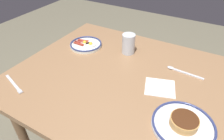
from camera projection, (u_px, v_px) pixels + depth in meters
dining_table at (122, 88)px, 1.17m from camera, size 1.20×1.00×0.76m
plate_near_main at (86, 44)px, 1.38m from camera, size 0.22×0.22×0.04m
plate_center_pancakes at (183, 124)px, 0.83m from camera, size 0.26×0.26×0.05m
drinking_glass at (128, 45)px, 1.28m from camera, size 0.08×0.08×0.13m
paper_napkin at (160, 87)px, 1.03m from camera, size 0.19×0.18×0.00m
fork_near at (14, 84)px, 1.05m from camera, size 0.19×0.08×0.01m
tea_spoon at (180, 71)px, 1.15m from camera, size 0.21×0.03×0.01m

